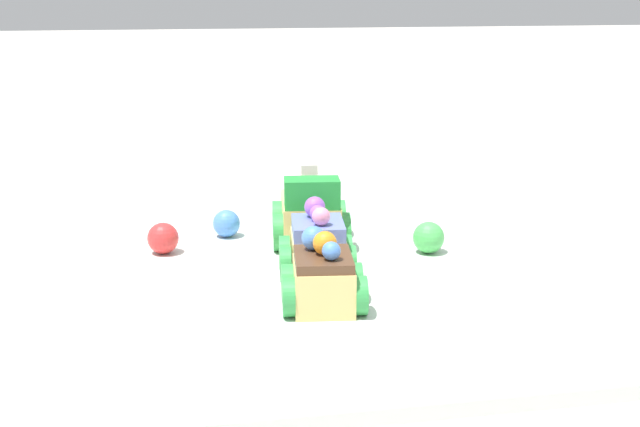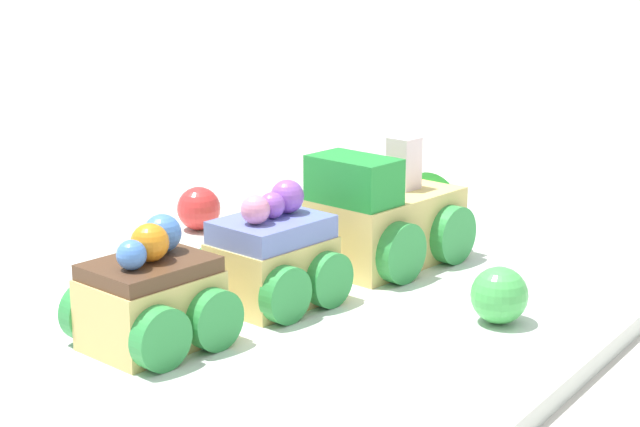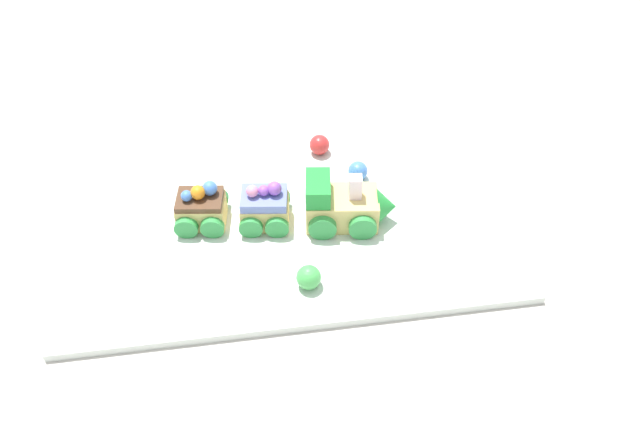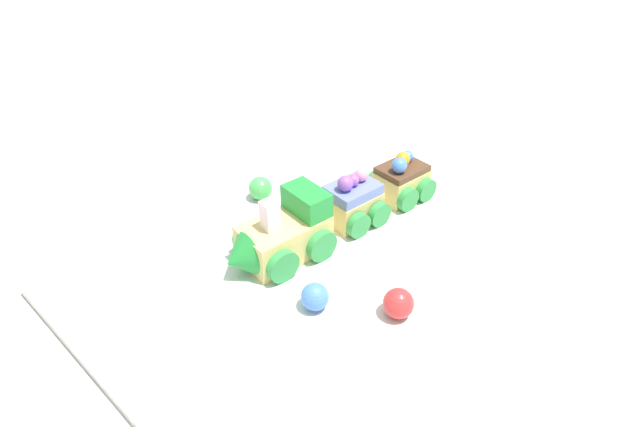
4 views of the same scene
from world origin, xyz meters
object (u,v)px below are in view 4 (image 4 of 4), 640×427
(gumball_red, at_px, (398,303))
(cake_car_blueberry, at_px, (353,203))
(gumball_blue, at_px, (315,297))
(cake_car_chocolate, at_px, (401,180))
(gumball_green, at_px, (260,188))
(cake_train_locomotive, at_px, (280,237))

(gumball_red, bearing_deg, cake_car_blueberry, -124.75)
(cake_car_blueberry, bearing_deg, gumball_blue, 33.29)
(cake_car_chocolate, xyz_separation_m, gumball_green, (0.13, -0.13, -0.01))
(cake_car_chocolate, relative_size, gumball_green, 2.41)
(cake_train_locomotive, distance_m, cake_car_chocolate, 0.20)
(cake_car_blueberry, height_order, gumball_green, cake_car_blueberry)
(cake_car_blueberry, xyz_separation_m, gumball_blue, (0.14, 0.07, -0.01))
(cake_train_locomotive, bearing_deg, gumball_blue, 76.86)
(cake_train_locomotive, xyz_separation_m, gumball_green, (-0.07, -0.11, -0.01))
(cake_car_blueberry, xyz_separation_m, cake_car_chocolate, (-0.09, 0.01, -0.00))
(cake_car_chocolate, bearing_deg, gumball_green, -38.04)
(cake_train_locomotive, bearing_deg, cake_car_blueberry, 179.93)
(cake_car_blueberry, bearing_deg, gumball_green, -62.36)
(gumball_red, relative_size, gumball_blue, 1.07)
(gumball_green, bearing_deg, cake_car_blueberry, 110.13)
(cake_car_chocolate, xyz_separation_m, gumball_red, (0.18, 0.13, -0.01))
(cake_car_blueberry, relative_size, gumball_green, 2.41)
(gumball_green, bearing_deg, cake_train_locomotive, 58.31)
(gumball_red, distance_m, gumball_green, 0.26)
(gumball_green, height_order, gumball_blue, gumball_green)
(cake_car_chocolate, bearing_deg, cake_train_locomotive, -0.04)
(cake_car_chocolate, height_order, gumball_green, cake_car_chocolate)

